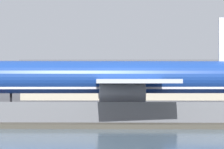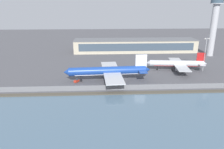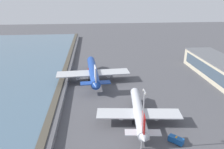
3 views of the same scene
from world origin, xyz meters
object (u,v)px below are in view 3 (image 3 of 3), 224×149
cargo_jet_blue (93,71)px  ops_van (176,140)px  apron_light_mast_apron_west (143,118)px  baggage_tug (91,69)px  passenger_jet_silver (138,111)px

cargo_jet_blue → ops_van: (59.47, 27.64, -4.41)m
cargo_jet_blue → apron_light_mast_apron_west: apron_light_mast_apron_west is taller
baggage_tug → ops_van: 82.95m
passenger_jet_silver → ops_van: passenger_jet_silver is taller
ops_van → baggage_tug: bearing=-159.4°
apron_light_mast_apron_west → cargo_jet_blue: bearing=-166.2°
cargo_jet_blue → baggage_tug: cargo_jet_blue is taller
passenger_jet_silver → apron_light_mast_apron_west: apron_light_mast_apron_west is taller
ops_van → passenger_jet_silver: bearing=-144.6°
cargo_jet_blue → baggage_tug: 18.88m
cargo_jet_blue → passenger_jet_silver: 48.33m
passenger_jet_silver → baggage_tug: (-63.24, -18.99, -3.83)m
cargo_jet_blue → passenger_jet_silver: (45.07, 17.41, -1.05)m
passenger_jet_silver → ops_van: size_ratio=7.61×
passenger_jet_silver → cargo_jet_blue: bearing=-158.9°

